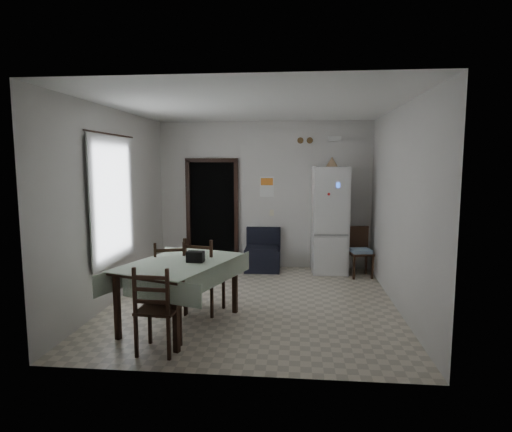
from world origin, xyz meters
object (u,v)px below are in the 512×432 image
at_px(fridge, 330,220).
at_px(navy_seat, 263,250).
at_px(corner_chair, 361,252).
at_px(dining_chair_far_right, 205,275).
at_px(dining_chair_near_head, 158,308).
at_px(dining_table, 181,293).
at_px(dining_chair_far_left, 170,276).

height_order(fridge, navy_seat, fridge).
relative_size(navy_seat, corner_chair, 0.89).
relative_size(dining_chair_far_right, dining_chair_near_head, 1.07).
xyz_separation_m(dining_table, dining_chair_far_right, (0.20, 0.52, 0.12)).
height_order(navy_seat, dining_table, dining_table).
bearing_deg(dining_table, dining_chair_far_right, 88.28).
bearing_deg(dining_table, dining_chair_near_head, -73.13).
bearing_deg(fridge, corner_chair, -32.03).
xyz_separation_m(dining_chair_far_right, dining_chair_near_head, (-0.24, -1.32, -0.04)).
xyz_separation_m(corner_chair, dining_chair_far_left, (-2.93, -2.16, 0.06)).
xyz_separation_m(fridge, dining_chair_far_left, (-2.38, -2.46, -0.50)).
xyz_separation_m(corner_chair, dining_chair_far_right, (-2.45, -2.10, 0.08)).
relative_size(dining_chair_far_left, dining_chair_far_right, 0.96).
bearing_deg(dining_table, dining_chair_far_left, 140.58).
xyz_separation_m(dining_table, dining_chair_near_head, (-0.03, -0.79, 0.08)).
distance_m(navy_seat, dining_table, 3.03).
distance_m(fridge, dining_chair_near_head, 4.32).
bearing_deg(navy_seat, dining_chair_near_head, -104.14).
distance_m(dining_table, dining_chair_far_left, 0.55).
relative_size(fridge, dining_chair_near_head, 2.02).
height_order(fridge, dining_chair_far_right, fridge).
xyz_separation_m(navy_seat, dining_chair_far_right, (-0.62, -2.40, 0.13)).
distance_m(dining_chair_far_left, dining_chair_near_head, 1.28).
distance_m(corner_chair, dining_chair_far_left, 3.64).
bearing_deg(corner_chair, dining_table, -145.70).
bearing_deg(dining_chair_far_left, navy_seat, -131.74).
bearing_deg(dining_table, fridge, 73.59).
relative_size(corner_chair, dining_chair_near_head, 0.92).
bearing_deg(dining_chair_far_right, dining_table, 82.88).
distance_m(dining_table, dining_chair_near_head, 0.80).
height_order(dining_chair_far_left, dining_chair_far_right, dining_chair_far_right).
xyz_separation_m(navy_seat, dining_chair_near_head, (-0.86, -3.72, 0.09)).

